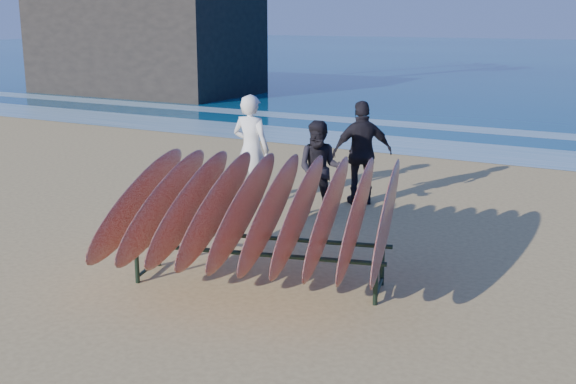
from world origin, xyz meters
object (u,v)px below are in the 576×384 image
person_white (251,149)px  building (145,45)px  person_dark_a (320,169)px  surfboard_rack (258,208)px  person_dark_b (362,153)px

person_white → building: (-13.94, 13.81, 1.07)m
person_dark_a → building: 20.87m
person_white → person_dark_a: size_ratio=1.21×
building → person_dark_a: bearing=-42.3°
person_dark_a → building: size_ratio=0.17×
surfboard_rack → building: building is taller
person_dark_a → person_dark_b: 1.14m
surfboard_rack → person_dark_a: 3.23m
person_dark_b → building: (-15.67, 12.93, 1.12)m
person_white → surfboard_rack: bearing=122.7°
surfboard_rack → person_white: (-2.20, 3.36, -0.01)m
person_white → person_dark_a: person_white is taller
surfboard_rack → person_dark_b: size_ratio=2.12×
person_dark_a → person_dark_b: bearing=57.5°
person_white → person_dark_b: 1.94m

